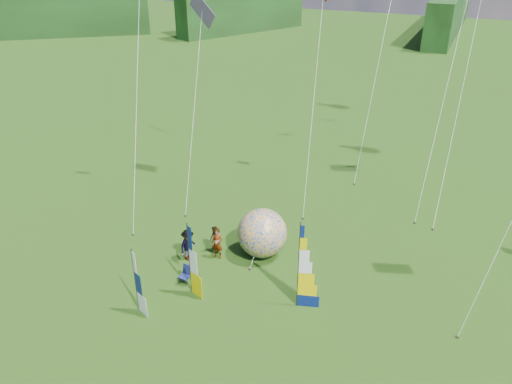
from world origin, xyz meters
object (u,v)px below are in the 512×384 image
at_px(side_banner_far, 135,281).
at_px(spectator_c, 188,245).
at_px(bol_inflatable, 262,233).
at_px(side_banner_left, 189,260).
at_px(camp_chair, 185,275).
at_px(spectator_d, 249,239).
at_px(kite_whale, 468,61).
at_px(spectator_a, 217,243).
at_px(spectator_b, 215,240).
at_px(feather_banner_main, 298,267).

relative_size(side_banner_far, spectator_c, 1.81).
relative_size(side_banner_far, bol_inflatable, 1.22).
bearing_deg(side_banner_left, camp_chair, 166.28).
relative_size(side_banner_left, camp_chair, 3.89).
relative_size(spectator_d, kite_whale, 0.09).
xyz_separation_m(side_banner_far, camp_chair, (0.93, 2.71, -1.20)).
bearing_deg(bol_inflatable, kite_whale, 57.81).
bearing_deg(spectator_a, side_banner_far, -104.58).
bearing_deg(spectator_b, spectator_d, 63.93).
bearing_deg(spectator_b, bol_inflatable, 55.92).
bearing_deg(bol_inflatable, side_banner_far, -117.07).
relative_size(spectator_a, kite_whale, 0.10).
distance_m(spectator_c, camp_chair, 2.23).
bearing_deg(side_banner_far, spectator_b, 103.79).
xyz_separation_m(spectator_a, spectator_c, (-1.39, -0.83, 0.01)).
relative_size(feather_banner_main, side_banner_left, 1.16).
bearing_deg(side_banner_left, kite_whale, 81.14).
relative_size(feather_banner_main, spectator_a, 2.46).
bearing_deg(side_banner_left, spectator_a, 115.55).
bearing_deg(spectator_d, side_banner_left, 98.11).
height_order(feather_banner_main, camp_chair, feather_banner_main).
relative_size(feather_banner_main, bol_inflatable, 1.64).
height_order(side_banner_far, bol_inflatable, side_banner_far).
bearing_deg(camp_chair, spectator_b, 96.81).
distance_m(spectator_a, kite_whale, 19.96).
bearing_deg(kite_whale, spectator_d, -120.57).
distance_m(bol_inflatable, spectator_c, 4.17).
height_order(side_banner_left, spectator_b, side_banner_left).
distance_m(side_banner_far, spectator_a, 5.72).
bearing_deg(camp_chair, spectator_c, 123.77).
relative_size(feather_banner_main, spectator_d, 2.92).
height_order(spectator_d, kite_whale, kite_whale).
relative_size(side_banner_far, spectator_a, 1.83).
xyz_separation_m(side_banner_far, spectator_a, (1.35, 5.50, -0.77)).
relative_size(bol_inflatable, kite_whale, 0.16).
distance_m(spectator_b, kite_whale, 19.89).
distance_m(side_banner_left, camp_chair, 1.68).
xyz_separation_m(spectator_a, camp_chair, (-0.42, -2.79, -0.42)).
xyz_separation_m(side_banner_far, spectator_b, (0.97, 5.95, -0.89)).
bearing_deg(feather_banner_main, side_banner_far, -168.95).
bearing_deg(bol_inflatable, spectator_c, -148.48).
relative_size(side_banner_left, spectator_d, 2.52).
relative_size(side_banner_left, side_banner_far, 1.16).
bearing_deg(kite_whale, feather_banner_main, -102.95).
xyz_separation_m(spectator_a, spectator_b, (-0.38, 0.45, -0.12)).
bearing_deg(side_banner_far, spectator_a, 99.25).
distance_m(spectator_b, camp_chair, 3.26).
height_order(bol_inflatable, kite_whale, kite_whale).
bearing_deg(spectator_c, side_banner_far, -174.90).
xyz_separation_m(spectator_b, camp_chair, (-0.03, -3.24, -0.31)).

